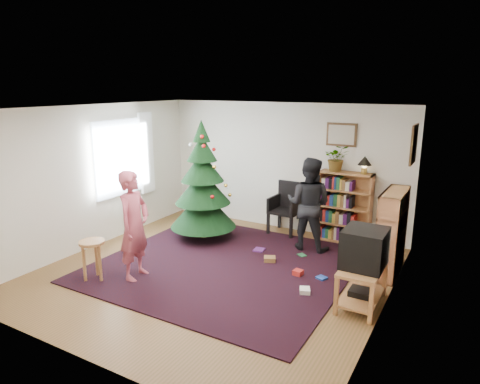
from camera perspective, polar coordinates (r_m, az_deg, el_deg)
The scene contains 23 objects.
floor at distance 6.75m, azimuth -3.38°, elevation -10.64°, with size 5.00×5.00×0.00m, color brown.
ceiling at distance 6.14m, azimuth -3.72°, elevation 11.08°, with size 5.00×5.00×0.00m, color white.
wall_back at distance 8.48m, azimuth 5.69°, elevation 3.37°, with size 5.00×0.02×2.50m, color silver.
wall_front at distance 4.54m, azimuth -21.10°, elevation -7.14°, with size 5.00×0.02×2.50m, color silver.
wall_left at distance 7.94m, azimuth -18.88°, elevation 1.93°, with size 0.02×5.00×2.50m, color silver.
wall_right at distance 5.43m, azimuth 19.22°, elevation -3.52°, with size 0.02×5.00×2.50m, color silver.
rug at distance 6.97m, azimuth -2.03°, elevation -9.67°, with size 3.80×3.60×0.02m, color black.
window_pane at distance 8.27m, azimuth -15.80°, elevation 4.39°, with size 0.04×1.20×1.40m, color silver.
curtain at distance 8.75m, azimuth -12.37°, elevation 5.10°, with size 0.06×0.35×1.60m, color white.
picture_back at distance 7.97m, azimuth 13.38°, elevation 7.45°, with size 0.55×0.03×0.42m.
picture_right at distance 6.99m, azimuth 22.18°, elevation 5.91°, with size 0.03×0.50×0.60m.
christmas_tree at distance 7.91m, azimuth -5.00°, elevation 0.20°, with size 1.23×1.23×2.22m.
bookshelf_back at distance 8.04m, azimuth 13.79°, elevation -1.88°, with size 0.95×0.30×1.30m.
bookshelf_right at distance 6.87m, azimuth 19.56°, elevation -5.04°, with size 0.30×0.95×1.30m.
tv_stand at distance 5.91m, azimuth 15.96°, elevation -11.48°, with size 0.49×0.88×0.55m.
crt_tv at distance 5.73m, azimuth 16.25°, elevation -7.16°, with size 0.53×0.57×0.50m.
armchair at distance 8.39m, azimuth 6.36°, elevation -1.79°, with size 0.56×0.56×0.99m.
stool at distance 6.66m, azimuth -19.07°, elevation -7.31°, with size 0.37×0.37×0.62m.
person_standing at distance 6.46m, azimuth -13.93°, elevation -4.37°, with size 0.60×0.39×1.64m, color #AB4451.
person_by_chair at distance 7.49m, azimuth 9.13°, elevation -1.61°, with size 0.79×0.62×1.63m, color black.
potted_plant at distance 7.90m, azimuth 12.77°, elevation 4.43°, with size 0.43×0.38×0.48m, color gray.
table_lamp at distance 7.78m, azimuth 16.29°, elevation 3.88°, with size 0.24×0.24×0.32m.
floor_clutter at distance 6.88m, azimuth 8.03°, elevation -9.87°, with size 1.87×1.43×0.08m.
Camera 1 is at (3.35, -5.13, 2.82)m, focal length 32.00 mm.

